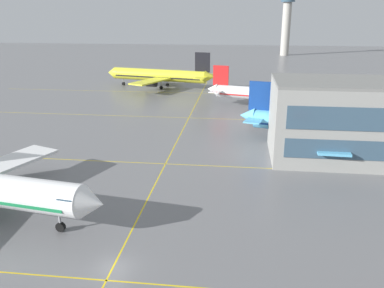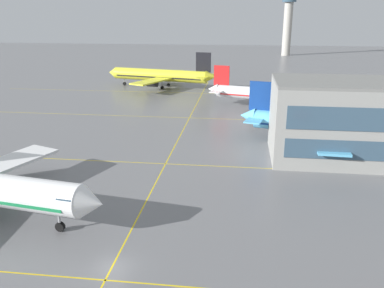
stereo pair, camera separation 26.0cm
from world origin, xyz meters
name	(u,v)px [view 2 (the right image)]	position (x,y,z in m)	size (l,w,h in m)	color
ground_plane	(111,268)	(0.00, 0.00, 0.00)	(600.00, 600.00, 0.00)	slate
airliner_second_row	(334,126)	(31.32, 44.54, 4.13)	(38.44, 32.73, 12.09)	#5BB7E5
airliner_third_row	(269,95)	(20.38, 76.70, 3.82)	(35.60, 30.29, 11.18)	white
airliner_far_left_stand	(161,75)	(-15.49, 104.19, 4.36)	(40.84, 34.68, 12.78)	yellow
taxiway_markings	(180,137)	(0.00, 46.92, 0.00)	(136.13, 143.50, 0.01)	yellow
control_tower	(288,20)	(39.16, 223.24, 21.10)	(8.82, 8.82, 36.22)	#ADA89E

